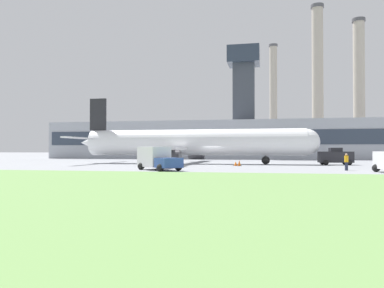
{
  "coord_description": "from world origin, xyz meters",
  "views": [
    {
      "loc": [
        7.33,
        -49.57,
        1.98
      ],
      "look_at": [
        -3.09,
        1.96,
        2.8
      ],
      "focal_mm": 35.0,
      "sensor_mm": 36.0,
      "label": 1
    }
  ],
  "objects_px": {
    "pushback_tug": "(336,157)",
    "fuel_truck": "(157,159)",
    "airplane": "(191,143)",
    "ground_crew_person": "(346,162)"
  },
  "relations": [
    {
      "from": "pushback_tug",
      "to": "fuel_truck",
      "type": "height_order",
      "value": "pushback_tug"
    },
    {
      "from": "airplane",
      "to": "pushback_tug",
      "type": "distance_m",
      "value": 19.41
    },
    {
      "from": "ground_crew_person",
      "to": "pushback_tug",
      "type": "bearing_deg",
      "value": 84.44
    },
    {
      "from": "airplane",
      "to": "ground_crew_person",
      "type": "xyz_separation_m",
      "value": [
        17.98,
        -13.54,
        -2.13
      ]
    },
    {
      "from": "pushback_tug",
      "to": "fuel_truck",
      "type": "bearing_deg",
      "value": -139.19
    },
    {
      "from": "airplane",
      "to": "ground_crew_person",
      "type": "height_order",
      "value": "airplane"
    },
    {
      "from": "airplane",
      "to": "pushback_tug",
      "type": "height_order",
      "value": "airplane"
    },
    {
      "from": "airplane",
      "to": "ground_crew_person",
      "type": "relative_size",
      "value": 20.88
    },
    {
      "from": "airplane",
      "to": "ground_crew_person",
      "type": "distance_m",
      "value": 22.61
    },
    {
      "from": "fuel_truck",
      "to": "pushback_tug",
      "type": "bearing_deg",
      "value": 40.81
    }
  ]
}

